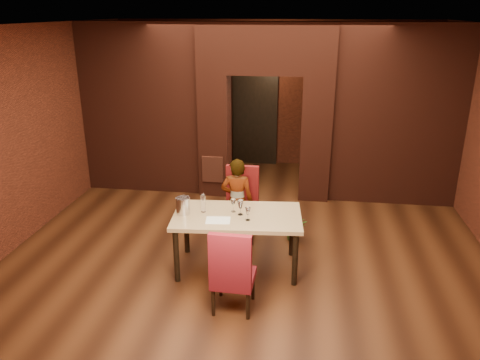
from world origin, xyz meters
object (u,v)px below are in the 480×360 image
object	(u,v)px
wine_glass_a	(233,205)
wine_glass_b	(240,208)
dining_table	(237,241)
wine_bucket	(183,206)
chair_far	(240,205)
person_seated	(237,201)
potted_plant	(295,227)
chair_near	(234,268)
wine_glass_c	(248,214)
water_bottle	(203,203)

from	to	relation	value
wine_glass_a	wine_glass_b	world-z (taller)	wine_glass_b
dining_table	wine_bucket	size ratio (longest dim) A/B	7.43
chair_far	person_seated	bearing A→B (deg)	-104.96
potted_plant	wine_bucket	bearing A→B (deg)	-145.58
person_seated	wine_bucket	world-z (taller)	person_seated
dining_table	person_seated	xyz separation A→B (m)	(-0.12, 0.79, 0.27)
wine_glass_a	wine_bucket	distance (m)	0.68
chair_far	wine_bucket	xyz separation A→B (m)	(-0.64, -0.96, 0.35)
chair_far	potted_plant	bearing A→B (deg)	5.17
wine_glass_b	chair_near	bearing A→B (deg)	-86.86
dining_table	chair_far	size ratio (longest dim) A/B	1.52
wine_glass_a	wine_glass_c	xyz separation A→B (m)	(0.23, -0.24, -0.00)
potted_plant	wine_glass_c	bearing A→B (deg)	-118.48
potted_plant	wine_glass_b	bearing A→B (deg)	-127.22
wine_glass_a	wine_glass_b	distance (m)	0.14
wine_glass_c	wine_bucket	size ratio (longest dim) A/B	0.79
person_seated	wine_bucket	bearing A→B (deg)	54.68
chair_near	dining_table	bearing A→B (deg)	-82.43
dining_table	water_bottle	world-z (taller)	water_bottle
dining_table	person_seated	size ratio (longest dim) A/B	1.28
wine_glass_a	wine_bucket	bearing A→B (deg)	-166.60
dining_table	wine_glass_c	world-z (taller)	wine_glass_c
chair_near	wine_glass_b	distance (m)	1.01
dining_table	chair_near	xyz separation A→B (m)	(0.09, -0.93, 0.14)
potted_plant	chair_far	bearing A→B (deg)	-176.35
wine_glass_a	wine_glass_b	bearing A→B (deg)	-38.18
person_seated	wine_glass_c	xyz separation A→B (m)	(0.28, -0.94, 0.22)
person_seated	wine_glass_a	bearing A→B (deg)	94.31
chair_near	water_bottle	xyz separation A→B (m)	(-0.56, 0.95, 0.40)
chair_near	wine_bucket	size ratio (longest dim) A/B	4.66
dining_table	wine_bucket	bearing A→B (deg)	-179.69
chair_near	wine_glass_a	xyz separation A→B (m)	(-0.16, 1.02, 0.36)
dining_table	person_seated	bearing A→B (deg)	93.85
wine_bucket	potted_plant	xyz separation A→B (m)	(1.49, 1.02, -0.71)
chair_far	wine_glass_c	size ratio (longest dim) A/B	6.19
person_seated	wine_glass_a	xyz separation A→B (m)	(0.05, -0.70, 0.23)
water_bottle	potted_plant	xyz separation A→B (m)	(1.23, 0.93, -0.73)
wine_glass_a	wine_bucket	size ratio (longest dim) A/B	0.80
wine_glass_b	wine_bucket	bearing A→B (deg)	-174.75
chair_far	wine_glass_b	xyz separation A→B (m)	(0.13, -0.89, 0.34)
chair_near	wine_glass_a	size ratio (longest dim) A/B	5.82
chair_near	wine_glass_b	xyz separation A→B (m)	(-0.05, 0.93, 0.37)
chair_far	wine_glass_b	distance (m)	0.97
chair_near	wine_glass_c	world-z (taller)	chair_near
wine_glass_a	potted_plant	world-z (taller)	wine_glass_a
wine_glass_a	wine_glass_c	distance (m)	0.34
chair_near	person_seated	bearing A→B (deg)	-81.08
wine_glass_b	water_bottle	world-z (taller)	water_bottle
water_bottle	wine_glass_c	bearing A→B (deg)	-15.88
dining_table	wine_bucket	xyz separation A→B (m)	(-0.72, -0.06, 0.52)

